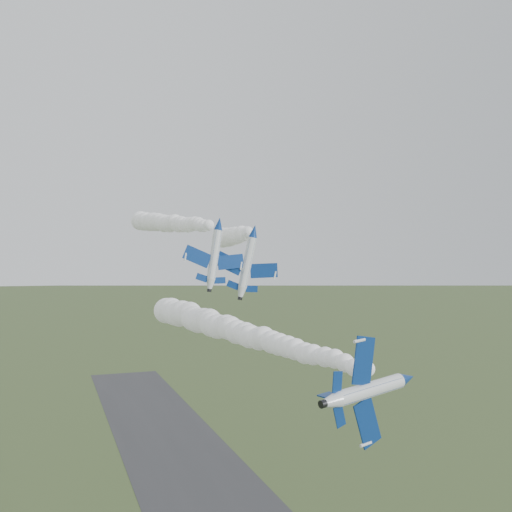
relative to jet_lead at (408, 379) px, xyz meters
The scene contains 6 objects.
jet_lead is the anchor object (origin of this frame).
smoke_trail_jet_lead 32.29m from the jet_lead, 104.74° to the left, with size 4.83×57.48×4.83m, color white, non-canonical shape.
jet_pair_left 39.00m from the jet_lead, 109.01° to the left, with size 9.51×11.55×3.06m.
smoke_trail_jet_pair_left 74.12m from the jet_lead, 99.72° to the left, with size 4.82×69.66×4.82m, color white, non-canonical shape.
jet_pair_right 37.18m from the jet_lead, 99.75° to the left, with size 9.99×12.01×3.43m.
smoke_trail_jet_pair_right 72.76m from the jet_lead, 87.74° to the left, with size 5.25×72.21×5.25m, color white, non-canonical shape.
Camera 1 is at (-26.91, -60.04, 42.33)m, focal length 40.00 mm.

